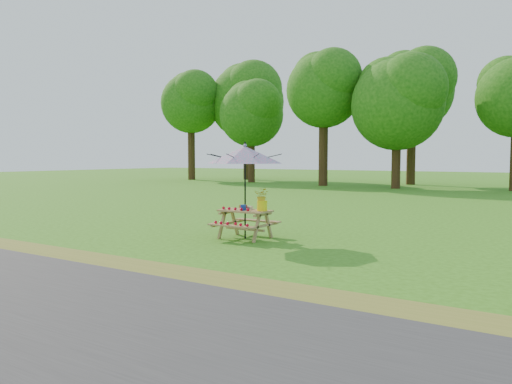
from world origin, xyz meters
The scene contains 8 objects.
ground centered at (0.00, 0.00, 0.00)m, with size 120.00×120.00×0.00m, color #367015.
road centered at (0.00, -5.00, 0.01)m, with size 120.00×4.00×0.01m, color #323235.
drygrass_strip centered at (0.00, -2.80, 0.00)m, with size 120.00×1.20×0.01m, color olive.
picnic_table centered at (-3.86, 0.84, 0.33)m, with size 1.20×1.32×0.67m.
patio_umbrella centered at (-3.86, 0.84, 1.95)m, with size 2.08×2.08×2.25m.
produce_bins centered at (-3.89, 0.88, 0.72)m, with size 0.25×0.42×0.13m.
tomatoes_row centered at (-4.01, 0.66, 0.71)m, with size 0.77×0.13×0.07m, color red, non-canonical shape.
flower_bucket centered at (-3.42, 0.88, 0.95)m, with size 0.37×0.34×0.53m.
Camera 1 is at (2.57, -8.74, 1.90)m, focal length 35.00 mm.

